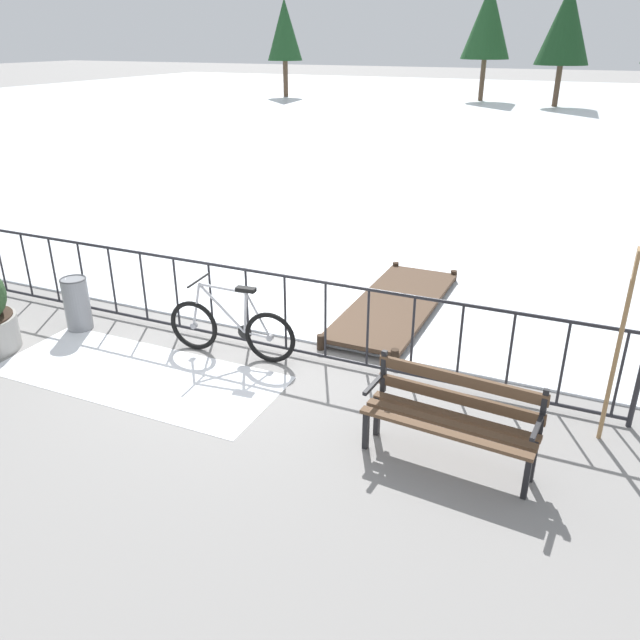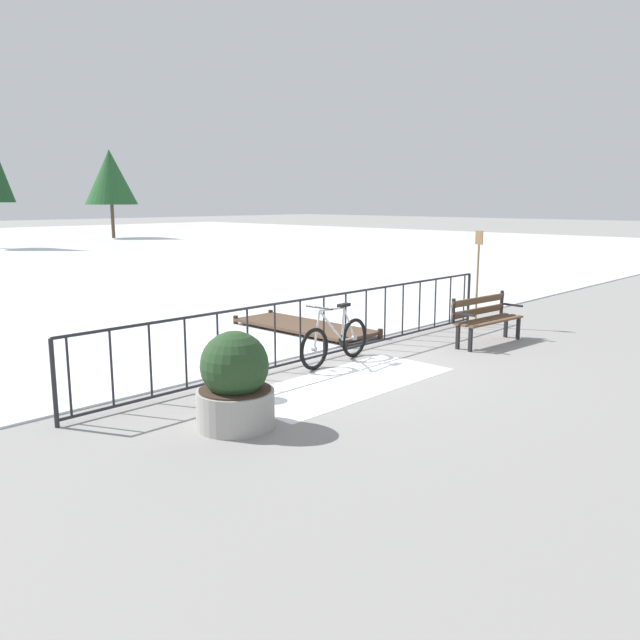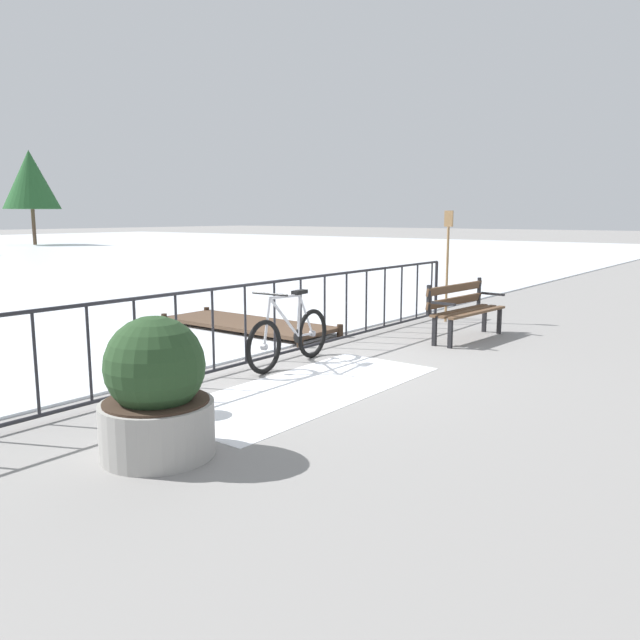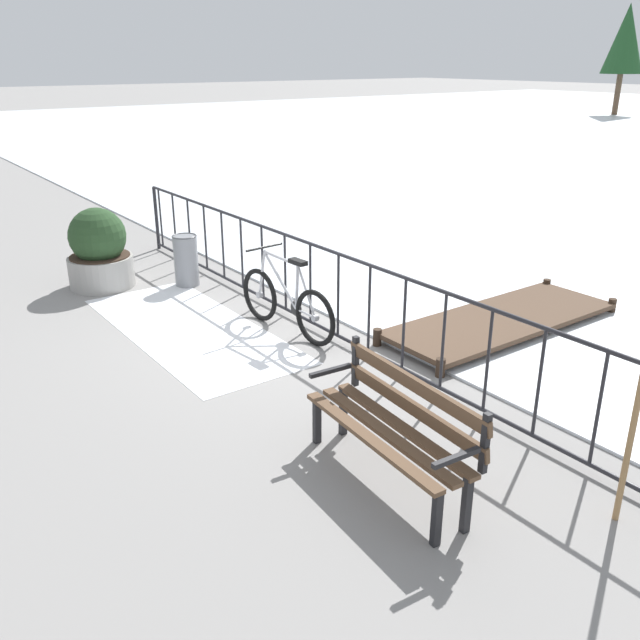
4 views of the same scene
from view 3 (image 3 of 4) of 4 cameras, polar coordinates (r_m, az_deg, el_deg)
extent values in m
plane|color=gray|center=(8.39, -4.07, -3.69)|extent=(160.00, 160.00, 0.00)
cube|color=white|center=(7.03, -1.21, -6.23)|extent=(3.49, 1.42, 0.01)
cylinder|color=#232328|center=(8.22, -4.16, 3.46)|extent=(9.00, 0.04, 0.04)
cylinder|color=#232328|center=(8.37, -4.08, -3.16)|extent=(9.00, 0.04, 0.04)
cylinder|color=#232328|center=(11.98, 10.40, 2.68)|extent=(0.06, 0.06, 1.05)
cylinder|color=#232328|center=(6.30, -24.22, -3.65)|extent=(0.03, 0.03, 0.97)
cylinder|color=#232328|center=(6.56, -20.07, -2.90)|extent=(0.03, 0.03, 0.97)
cylinder|color=#232328|center=(6.85, -16.26, -2.19)|extent=(0.03, 0.03, 0.97)
cylinder|color=#232328|center=(7.17, -12.78, -1.53)|extent=(0.03, 0.03, 0.97)
cylinder|color=#232328|center=(7.52, -9.61, -0.93)|extent=(0.03, 0.03, 0.97)
cylinder|color=#232328|center=(7.89, -6.73, -0.38)|extent=(0.03, 0.03, 0.97)
cylinder|color=#232328|center=(8.28, -4.12, 0.12)|extent=(0.03, 0.03, 0.97)
cylinder|color=#232328|center=(8.68, -1.74, 0.58)|extent=(0.03, 0.03, 0.97)
cylinder|color=#232328|center=(9.10, 0.42, 0.99)|extent=(0.03, 0.03, 0.97)
cylinder|color=#232328|center=(9.53, 2.39, 1.36)|extent=(0.03, 0.03, 0.97)
cylinder|color=#232328|center=(9.97, 4.19, 1.70)|extent=(0.03, 0.03, 0.97)
cylinder|color=#232328|center=(10.42, 5.83, 2.01)|extent=(0.03, 0.03, 0.97)
cylinder|color=#232328|center=(10.88, 7.34, 2.30)|extent=(0.03, 0.03, 0.97)
cylinder|color=#232328|center=(11.35, 8.73, 2.56)|extent=(0.03, 0.03, 0.97)
cylinder|color=#232328|center=(11.82, 10.00, 2.79)|extent=(0.03, 0.03, 0.97)
torus|color=black|center=(8.50, -0.70, -1.22)|extent=(0.66, 0.12, 0.66)
cylinder|color=gray|center=(8.50, -0.70, -1.22)|extent=(0.08, 0.07, 0.08)
torus|color=black|center=(7.66, -5.05, -2.43)|extent=(0.66, 0.12, 0.66)
cylinder|color=gray|center=(7.66, -5.05, -2.43)|extent=(0.08, 0.07, 0.08)
cylinder|color=#B2B2B7|center=(8.19, -1.92, 0.40)|extent=(0.08, 0.04, 0.53)
cylinder|color=#B2B2B7|center=(7.94, -3.22, 0.20)|extent=(0.61, 0.09, 0.59)
cylinder|color=#B2B2B7|center=(7.92, -3.15, 2.12)|extent=(0.63, 0.09, 0.07)
cylinder|color=#B2B2B7|center=(8.36, -1.34, -1.33)|extent=(0.34, 0.06, 0.05)
cylinder|color=#B2B2B7|center=(8.33, -1.26, 0.48)|extent=(0.32, 0.06, 0.56)
cylinder|color=#B2B2B7|center=(7.66, -4.79, -0.23)|extent=(0.16, 0.05, 0.59)
cube|color=black|center=(8.17, -1.85, 2.53)|extent=(0.25, 0.12, 0.05)
cylinder|color=black|center=(7.66, -4.54, 2.35)|extent=(0.07, 0.52, 0.03)
cylinder|color=black|center=(8.22, -1.99, -1.45)|extent=(0.18, 0.04, 0.18)
cube|color=brown|center=(10.06, 12.50, 0.85)|extent=(1.60, 0.23, 0.04)
cube|color=brown|center=(9.98, 13.27, 0.76)|extent=(1.60, 0.23, 0.04)
cube|color=brown|center=(9.91, 14.04, 0.67)|extent=(1.60, 0.23, 0.04)
cube|color=brown|center=(10.09, 12.06, 1.69)|extent=(1.60, 0.18, 0.12)
cube|color=brown|center=(10.06, 12.09, 2.82)|extent=(1.60, 0.18, 0.12)
cube|color=black|center=(10.62, 15.84, -0.04)|extent=(0.05, 0.06, 0.44)
cube|color=black|center=(10.74, 14.58, 0.12)|extent=(0.05, 0.06, 0.44)
cube|color=black|center=(10.74, 14.12, 2.53)|extent=(0.05, 0.05, 0.45)
cube|color=black|center=(10.62, 15.30, 2.28)|extent=(0.07, 0.40, 0.04)
cube|color=black|center=(9.30, 11.64, -1.18)|extent=(0.05, 0.06, 0.44)
cube|color=black|center=(9.44, 10.27, -0.98)|extent=(0.05, 0.06, 0.44)
cube|color=black|center=(9.43, 9.74, 1.76)|extent=(0.05, 0.05, 0.45)
cube|color=black|center=(9.30, 11.03, 1.47)|extent=(0.07, 0.40, 0.04)
cylinder|color=#9E9B96|center=(5.27, -14.42, -9.46)|extent=(0.90, 0.90, 0.44)
cylinder|color=#38281E|center=(5.20, -14.52, -7.07)|extent=(0.83, 0.83, 0.02)
sphere|color=#264223|center=(5.13, -14.65, -4.00)|extent=(0.79, 0.79, 0.79)
cylinder|color=gray|center=(6.39, -15.32, -4.86)|extent=(0.34, 0.34, 0.72)
torus|color=#494A4E|center=(6.31, -15.46, -1.69)|extent=(0.35, 0.35, 0.02)
cylinder|color=#937047|center=(11.55, 11.36, 4.02)|extent=(0.04, 0.04, 1.70)
cube|color=#937047|center=(11.51, 11.52, 8.93)|extent=(0.03, 0.16, 0.28)
cube|color=#4C3828|center=(10.59, -6.55, -0.32)|extent=(1.10, 3.09, 0.06)
cylinder|color=#35271C|center=(9.21, -1.81, -1.85)|extent=(0.10, 0.10, 0.20)
cylinder|color=#35271C|center=(9.98, 1.81, -0.97)|extent=(0.10, 0.10, 0.20)
cylinder|color=#35271C|center=(11.40, -13.85, 0.06)|extent=(0.10, 0.10, 0.20)
cylinder|color=#35271C|center=(12.03, -10.17, 0.67)|extent=(0.10, 0.10, 0.20)
cylinder|color=brown|center=(44.76, -24.43, 8.60)|extent=(0.23, 0.23, 3.83)
cone|color=#235128|center=(44.81, -24.62, 11.42)|extent=(3.48, 3.48, 3.65)
camera|label=1|loc=(10.11, 44.13, 16.97)|focal=35.37mm
camera|label=2|loc=(2.34, 169.70, 7.91)|focal=36.37mm
camera|label=4|loc=(12.34, 33.41, 13.25)|focal=37.63mm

